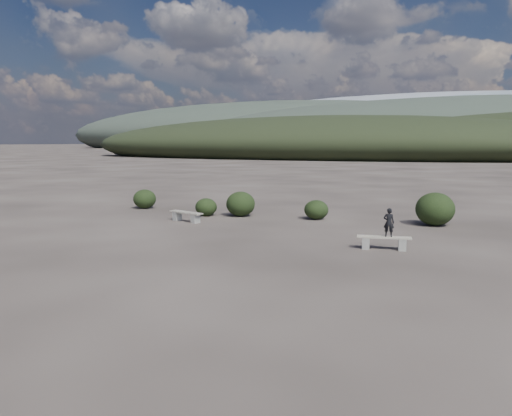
% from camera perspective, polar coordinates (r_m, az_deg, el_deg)
% --- Properties ---
extents(ground, '(1200.00, 1200.00, 0.00)m').
position_cam_1_polar(ground, '(13.51, -5.42, -6.45)').
color(ground, '#2C2522').
rests_on(ground, ground).
extents(bench_left, '(1.69, 0.78, 0.41)m').
position_cam_1_polar(bench_left, '(20.73, -7.99, -0.88)').
color(bench_left, slate).
rests_on(bench_left, ground).
extents(bench_right, '(1.65, 0.65, 0.40)m').
position_cam_1_polar(bench_right, '(15.74, 14.41, -3.74)').
color(bench_right, slate).
rests_on(bench_right, ground).
extents(seated_person, '(0.34, 0.24, 0.88)m').
position_cam_1_polar(seated_person, '(15.64, 14.94, -1.60)').
color(seated_person, black).
rests_on(seated_person, bench_right).
extents(shrub_a, '(0.97, 0.97, 0.79)m').
position_cam_1_polar(shrub_a, '(22.24, -5.73, 0.10)').
color(shrub_a, black).
rests_on(shrub_a, ground).
extents(shrub_b, '(1.28, 1.28, 1.10)m').
position_cam_1_polar(shrub_b, '(22.04, -1.77, 0.47)').
color(shrub_b, black).
rests_on(shrub_b, ground).
extents(shrub_c, '(1.03, 1.03, 0.82)m').
position_cam_1_polar(shrub_c, '(21.30, 6.90, -0.20)').
color(shrub_c, black).
rests_on(shrub_c, ground).
extents(shrub_d, '(1.49, 1.49, 1.31)m').
position_cam_1_polar(shrub_d, '(20.77, 19.78, -0.11)').
color(shrub_d, black).
rests_on(shrub_d, ground).
extents(shrub_f, '(1.11, 1.11, 0.94)m').
position_cam_1_polar(shrub_f, '(25.26, -12.61, 1.02)').
color(shrub_f, black).
rests_on(shrub_f, ground).
extents(mountain_ridges, '(500.00, 400.00, 56.00)m').
position_cam_1_polar(mountain_ridges, '(350.82, 22.05, 8.24)').
color(mountain_ridges, black).
rests_on(mountain_ridges, ground).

